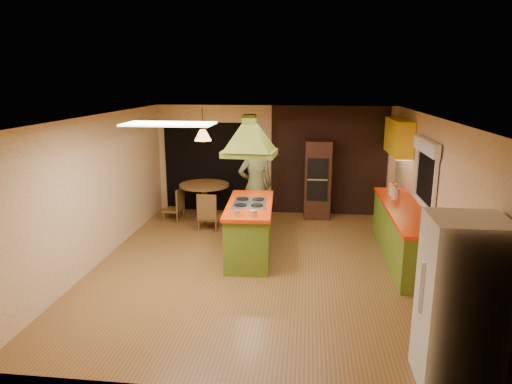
# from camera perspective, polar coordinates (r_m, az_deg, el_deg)

# --- Properties ---
(ground) EXTENTS (6.50, 6.50, 0.00)m
(ground) POSITION_cam_1_polar(r_m,az_deg,el_deg) (7.86, 0.43, -9.09)
(ground) COLOR brown
(ground) RESTS_ON ground
(room_walls) EXTENTS (5.50, 6.50, 6.50)m
(room_walls) POSITION_cam_1_polar(r_m,az_deg,el_deg) (7.46, 0.44, -0.21)
(room_walls) COLOR beige
(room_walls) RESTS_ON ground
(ceiling_plane) EXTENTS (6.50, 6.50, 0.00)m
(ceiling_plane) POSITION_cam_1_polar(r_m,az_deg,el_deg) (7.26, 0.46, 9.41)
(ceiling_plane) COLOR silver
(ceiling_plane) RESTS_ON room_walls
(brick_panel) EXTENTS (2.64, 0.03, 2.50)m
(brick_panel) POSITION_cam_1_polar(r_m,az_deg,el_deg) (10.59, 9.08, 3.83)
(brick_panel) COLOR #381E14
(brick_panel) RESTS_ON ground
(nook_opening) EXTENTS (2.20, 0.03, 2.10)m
(nook_opening) POSITION_cam_1_polar(r_m,az_deg,el_deg) (10.86, -5.64, 3.11)
(nook_opening) COLOR black
(nook_opening) RESTS_ON ground
(right_counter) EXTENTS (0.62, 3.05, 0.92)m
(right_counter) POSITION_cam_1_polar(r_m,az_deg,el_deg) (8.39, 17.84, -4.90)
(right_counter) COLOR olive
(right_counter) RESTS_ON ground
(upper_cabinets) EXTENTS (0.34, 1.40, 0.70)m
(upper_cabinets) POSITION_cam_1_polar(r_m,az_deg,el_deg) (9.63, 17.40, 6.60)
(upper_cabinets) COLOR yellow
(upper_cabinets) RESTS_ON room_walls
(window_right) EXTENTS (0.12, 1.35, 1.06)m
(window_right) POSITION_cam_1_polar(r_m,az_deg,el_deg) (7.94, 20.55, 3.61)
(window_right) COLOR black
(window_right) RESTS_ON room_walls
(fluor_panel) EXTENTS (1.20, 0.60, 0.03)m
(fluor_panel) POSITION_cam_1_polar(r_m,az_deg,el_deg) (6.30, -10.83, 8.35)
(fluor_panel) COLOR white
(fluor_panel) RESTS_ON ceiling_plane
(kitchen_island) EXTENTS (0.88, 1.98, 0.98)m
(kitchen_island) POSITION_cam_1_polar(r_m,az_deg,el_deg) (8.09, -0.79, -4.70)
(kitchen_island) COLOR olive
(kitchen_island) RESTS_ON ground
(range_hood) EXTENTS (0.93, 0.70, 0.78)m
(range_hood) POSITION_cam_1_polar(r_m,az_deg,el_deg) (7.71, -0.83, 7.85)
(range_hood) COLOR #5C6719
(range_hood) RESTS_ON ceiling_plane
(man) EXTENTS (0.82, 0.68, 1.94)m
(man) POSITION_cam_1_polar(r_m,az_deg,el_deg) (9.22, -0.06, 0.76)
(man) COLOR #4C4D29
(man) RESTS_ON ground
(refrigerator) EXTENTS (0.74, 0.70, 1.79)m
(refrigerator) POSITION_cam_1_polar(r_m,az_deg,el_deg) (5.10, 24.17, -12.62)
(refrigerator) COLOR white
(refrigerator) RESTS_ON ground
(wall_oven) EXTENTS (0.61, 0.62, 1.76)m
(wall_oven) POSITION_cam_1_polar(r_m,az_deg,el_deg) (10.37, 7.67, 1.60)
(wall_oven) COLOR #422115
(wall_oven) RESTS_ON ground
(dining_table) EXTENTS (1.10, 1.10, 0.82)m
(dining_table) POSITION_cam_1_polar(r_m,az_deg,el_deg) (10.22, -6.45, -0.30)
(dining_table) COLOR brown
(dining_table) RESTS_ON ground
(chair_left) EXTENTS (0.45, 0.45, 0.72)m
(chair_left) POSITION_cam_1_polar(r_m,az_deg,el_deg) (10.36, -10.32, -1.50)
(chair_left) COLOR brown
(chair_left) RESTS_ON ground
(chair_near) EXTENTS (0.47, 0.47, 0.79)m
(chair_near) POSITION_cam_1_polar(r_m,az_deg,el_deg) (9.60, -5.83, -2.34)
(chair_near) COLOR brown
(chair_near) RESTS_ON ground
(pendant_lamp) EXTENTS (0.46, 0.46, 0.24)m
(pendant_lamp) POSITION_cam_1_polar(r_m,az_deg,el_deg) (9.98, -6.66, 7.08)
(pendant_lamp) COLOR #FF9E3F
(pendant_lamp) RESTS_ON ceiling_plane
(canister_large) EXTENTS (0.20, 0.20, 0.22)m
(canister_large) POSITION_cam_1_polar(r_m,az_deg,el_deg) (9.09, 16.72, 0.34)
(canister_large) COLOR beige
(canister_large) RESTS_ON right_counter
(canister_medium) EXTENTS (0.17, 0.17, 0.21)m
(canister_medium) POSITION_cam_1_polar(r_m,az_deg,el_deg) (8.78, 17.07, -0.19)
(canister_medium) COLOR beige
(canister_medium) RESTS_ON right_counter
(canister_small) EXTENTS (0.15, 0.15, 0.18)m
(canister_small) POSITION_cam_1_polar(r_m,az_deg,el_deg) (9.04, 16.76, 0.13)
(canister_small) COLOR #FCF1CB
(canister_small) RESTS_ON right_counter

